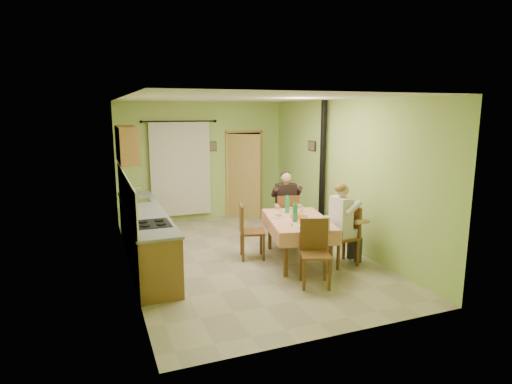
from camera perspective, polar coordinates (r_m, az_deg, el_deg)
name	(u,v)px	position (r m, az deg, el deg)	size (l,w,h in m)	color
floor	(245,256)	(7.84, -1.45, -8.53)	(4.00, 6.00, 0.01)	tan
room_shell	(245,156)	(7.44, -1.52, 4.81)	(4.04, 6.04, 2.82)	#B3D56D
kitchen_run	(145,234)	(7.70, -14.59, -5.49)	(0.64, 3.64, 1.56)	brown
upper_cabinets	(127,144)	(8.71, -16.83, 6.10)	(0.35, 1.40, 0.70)	brown
curtain	(181,168)	(10.14, -10.01, 3.11)	(1.70, 0.07, 2.22)	black
doorway	(244,174)	(10.53, -1.59, 2.39)	(0.96, 0.56, 2.15)	black
dining_table	(298,240)	(7.54, 5.57, -6.34)	(1.34, 1.84, 0.76)	#EA967A
tableware	(300,216)	(7.32, 5.95, -3.26)	(0.72, 1.66, 0.33)	white
chair_far	(286,228)	(8.56, 4.02, -4.83)	(0.51, 0.51, 0.98)	brown
chair_near	(315,267)	(6.58, 7.86, -9.82)	(0.55, 0.55, 0.99)	brown
chair_right	(342,248)	(7.50, 11.40, -7.31)	(0.48, 0.48, 1.02)	brown
chair_left	(251,242)	(7.66, -0.62, -6.72)	(0.51, 0.51, 0.98)	brown
man_far	(286,199)	(8.44, 4.06, -0.96)	(0.63, 0.55, 1.39)	black
man_right	(343,215)	(7.33, 11.47, -2.97)	(0.47, 0.60, 1.39)	silver
stove_flue	(322,188)	(8.89, 8.78, 0.51)	(0.24, 0.24, 2.80)	black
picture_back	(213,146)	(10.34, -5.81, 6.08)	(0.19, 0.03, 0.23)	black
picture_right	(312,146)	(9.34, 7.46, 6.14)	(0.03, 0.31, 0.21)	brown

